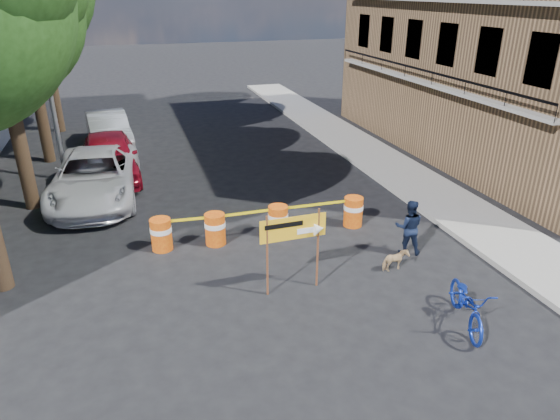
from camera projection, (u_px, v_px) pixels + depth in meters
ground at (301, 285)px, 11.98m from camera, size 120.00×120.00×0.00m
sidewalk_east at (403, 175)px, 18.86m from camera, size 2.40×40.00×0.15m
apartment_building at (522, 3)px, 19.77m from camera, size 8.00×16.00×12.00m
streetlamp at (46, 58)px, 16.91m from camera, size 1.25×0.18×8.00m
barrel_far_left at (161, 234)px, 13.45m from camera, size 0.58×0.58×0.90m
barrel_mid_left at (215, 228)px, 13.74m from camera, size 0.58×0.58×0.90m
barrel_mid_right at (278, 220)px, 14.24m from camera, size 0.58×0.58×0.90m
barrel_far_right at (353, 211)px, 14.83m from camera, size 0.58×0.58×0.90m
detour_sign at (302, 233)px, 11.25m from camera, size 1.57×0.30×2.01m
pedestrian at (409, 227)px, 13.17m from camera, size 0.91×0.82×1.52m
bicycle at (471, 284)px, 10.19m from camera, size 0.98×1.20×1.98m
dog at (395, 261)px, 12.50m from camera, size 0.70×0.40×0.56m
suv_white at (95, 177)px, 16.59m from camera, size 3.09×5.91×1.59m
sedan_red at (109, 156)px, 18.46m from camera, size 2.19×5.02×1.68m
sedan_silver at (108, 130)px, 22.18m from camera, size 2.17×4.86×1.55m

